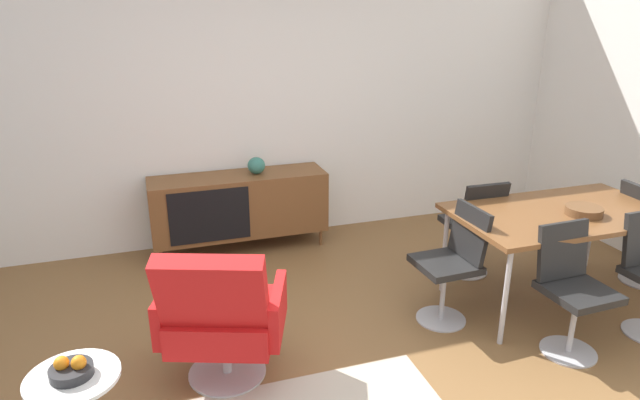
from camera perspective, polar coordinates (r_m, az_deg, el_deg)
The scene contains 11 objects.
ground_plane at distance 3.42m, azimuth 3.39°, elevation -19.84°, with size 8.32×8.32×0.00m, color brown.
wall_back at distance 5.21m, azimuth -6.94°, elevation 10.91°, with size 6.80×0.12×2.80m, color white.
sideboard at distance 5.11m, azimuth -8.43°, elevation -0.46°, with size 1.60×0.45×0.72m.
vase_cobalt at distance 5.03m, azimuth -6.65°, elevation 3.59°, with size 0.16×0.16×0.15m.
dining_table at distance 4.44m, azimuth 23.79°, elevation -1.56°, with size 1.60×0.90×0.74m.
wooden_bowl_on_table at distance 4.40m, azimuth 25.78°, elevation -1.01°, with size 0.26×0.26×0.06m, color brown.
dining_chair_near_window at distance 4.01m, azimuth 13.68°, elevation -6.12°, with size 0.44×0.42×0.86m.
dining_chair_front_left at distance 3.93m, azimuth 24.75°, elevation -8.06°, with size 0.41×0.44×0.86m.
dining_chair_back_left at distance 4.72m, azimuth 15.79°, elevation -2.37°, with size 0.41×0.43×0.86m.
lounge_chair_red at distance 3.33m, azimuth -10.29°, elevation -11.60°, with size 0.85×0.82×0.95m.
fruit_bowl at distance 2.94m, azimuth -24.50°, elevation -15.73°, with size 0.20×0.20×0.11m.
Camera 1 is at (-1.00, -2.45, 2.17)m, focal length 30.73 mm.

